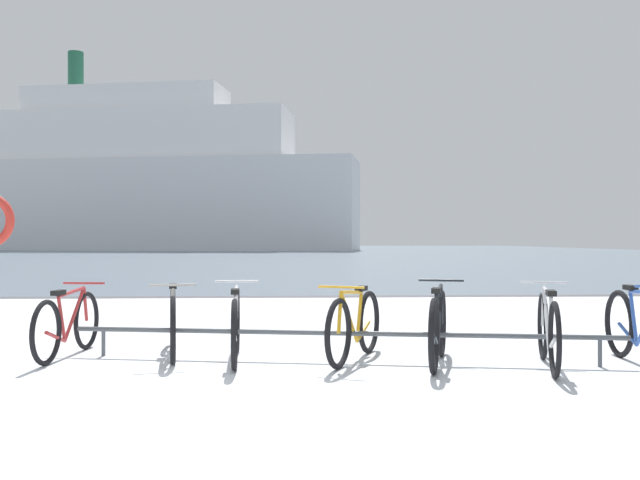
{
  "coord_description": "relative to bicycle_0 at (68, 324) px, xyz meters",
  "views": [
    {
      "loc": [
        0.89,
        -4.8,
        1.23
      ],
      "look_at": [
        1.38,
        5.68,
        1.21
      ],
      "focal_mm": 39.31,
      "sensor_mm": 36.0,
      "label": 1
    }
  ],
  "objects": [
    {
      "name": "bike_rack",
      "position": [
        2.81,
        -0.39,
        -0.07
      ],
      "size": [
        5.47,
        1.0,
        0.31
      ],
      "color": "#4C5156",
      "rests_on": "ground"
    },
    {
      "name": "bicycle_4",
      "position": [
        3.74,
        -0.64,
        0.03
      ],
      "size": [
        0.61,
        1.62,
        0.81
      ],
      "color": "black",
      "rests_on": "ground"
    },
    {
      "name": "bicycle_6",
      "position": [
        5.67,
        -0.8,
        0.03
      ],
      "size": [
        0.46,
        1.71,
        0.81
      ],
      "color": "black",
      "rests_on": "ground"
    },
    {
      "name": "bicycle_5",
      "position": [
        4.75,
        -0.85,
        0.02
      ],
      "size": [
        0.57,
        1.64,
        0.8
      ],
      "color": "black",
      "rests_on": "ground"
    },
    {
      "name": "bicycle_0",
      "position": [
        0.0,
        0.0,
        0.0
      ],
      "size": [
        0.46,
        1.64,
        0.75
      ],
      "color": "black",
      "rests_on": "ground"
    },
    {
      "name": "ground",
      "position": [
        1.39,
        51.32,
        -0.38
      ],
      "size": [
        80.0,
        132.0,
        0.08
      ],
      "color": "silver"
    },
    {
      "name": "bicycle_1",
      "position": [
        1.07,
        0.04,
        0.01
      ],
      "size": [
        0.47,
        1.73,
        0.78
      ],
      "color": "black",
      "rests_on": "ground"
    },
    {
      "name": "ferry_ship",
      "position": [
        -14.43,
        69.93,
        7.01
      ],
      "size": [
        48.81,
        18.2,
        21.91
      ],
      "color": "silver",
      "rests_on": "ground"
    },
    {
      "name": "bicycle_3",
      "position": [
        2.95,
        -0.37,
        0.01
      ],
      "size": [
        0.74,
        1.54,
        0.78
      ],
      "color": "black",
      "rests_on": "ground"
    },
    {
      "name": "bicycle_2",
      "position": [
        1.76,
        -0.31,
        0.01
      ],
      "size": [
        0.46,
        1.71,
        0.78
      ],
      "color": "black",
      "rests_on": "ground"
    }
  ]
}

